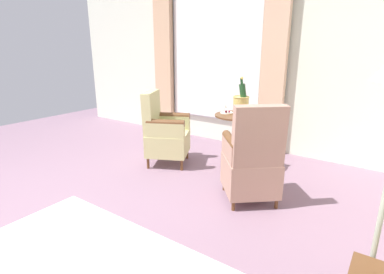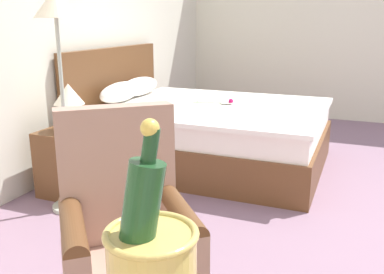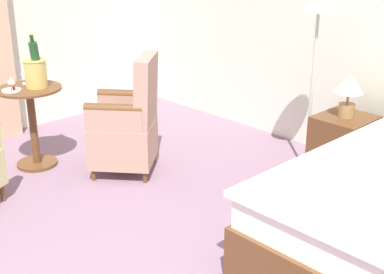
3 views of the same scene
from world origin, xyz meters
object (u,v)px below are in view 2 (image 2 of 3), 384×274
object	(u,v)px
nightstand	(74,162)
floor_lamp_brass	(58,36)
champagne_bucket	(151,269)
bed	(205,131)
bedside_lamp	(69,100)
armchair_by_window	(127,259)

from	to	relation	value
nightstand	floor_lamp_brass	xyz separation A→B (m)	(-0.26, -0.15, 1.02)
floor_lamp_brass	champagne_bucket	bearing A→B (deg)	-137.21
bed	nightstand	bearing A→B (deg)	148.01
bed	bedside_lamp	xyz separation A→B (m)	(-1.15, 0.72, 0.46)
champagne_bucket	nightstand	bearing A→B (deg)	41.40
nightstand	bedside_lamp	size ratio (longest dim) A/B	1.43
bed	armchair_by_window	world-z (taller)	bed
floor_lamp_brass	nightstand	bearing A→B (deg)	30.21
nightstand	bed	bearing A→B (deg)	-31.99
nightstand	bedside_lamp	xyz separation A→B (m)	(-0.00, 0.00, 0.52)
armchair_by_window	bedside_lamp	bearing A→B (deg)	44.09
bed	floor_lamp_brass	size ratio (longest dim) A/B	1.38
nightstand	champagne_bucket	distance (m)	2.75
nightstand	champagne_bucket	bearing A→B (deg)	-138.60
armchair_by_window	bed	bearing A→B (deg)	13.17
floor_lamp_brass	armchair_by_window	bearing A→B (deg)	-133.32
champagne_bucket	armchair_by_window	xyz separation A→B (m)	(0.67, 0.47, -0.46)
nightstand	bedside_lamp	bearing A→B (deg)	180.00
nightstand	bedside_lamp	distance (m)	0.52
bed	bedside_lamp	size ratio (longest dim) A/B	5.86
champagne_bucket	armchair_by_window	world-z (taller)	champagne_bucket
bedside_lamp	champagne_bucket	world-z (taller)	champagne_bucket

